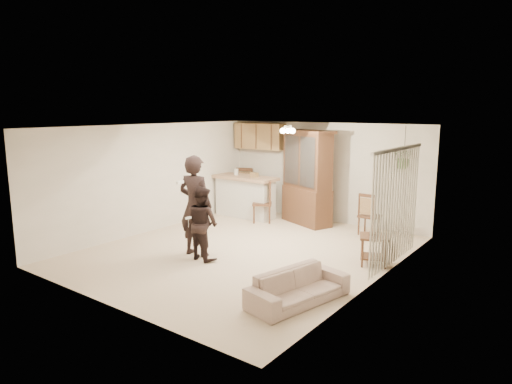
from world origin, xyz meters
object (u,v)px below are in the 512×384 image
Objects in this scene: side_table at (373,250)px; chair_hutch_right at (369,223)px; sofa at (299,279)px; chair_hutch_left at (262,210)px; chair_bar at (242,199)px; china_hutch at (307,178)px; adult at (195,210)px; child at (202,225)px.

chair_hutch_right is (-0.88, 1.91, -0.01)m from side_table.
sofa is 1.75× the size of chair_hutch_left.
chair_hutch_left is at bearing 158.51° from side_table.
chair_bar is (-4.51, 4.36, -0.03)m from sofa.
chair_hutch_left is 1.11× the size of chair_hutch_right.
chair_bar is at bearing -163.02° from china_hutch.
chair_hutch_left is at bearing 11.02° from chair_hutch_right.
china_hutch is 2.34m from chair_bar.
chair_hutch_left reaches higher than chair_hutch_right.
adult is 2.70× the size of side_table.
china_hutch is 3.49× the size of side_table.
child reaches higher than chair_bar.
child reaches higher than side_table.
sofa is at bearing 156.59° from adult.
sofa is 4.92m from chair_hutch_left.
china_hutch is (0.47, 3.46, 0.25)m from adult.
adult is at bearing 88.57° from sofa.
chair_hutch_left is 2.70m from chair_hutch_right.
adult reaches higher than chair_hutch_right.
side_table is at bearing 35.63° from chair_hutch_left.
china_hutch reaches higher than side_table.
sofa is 1.94× the size of chair_hutch_right.
china_hutch is at bearing 85.71° from chair_hutch_left.
china_hutch reaches higher than chair_hutch_left.
child is at bearing 149.34° from adult.
china_hutch is (0.20, 3.57, 0.47)m from child.
chair_hutch_right is (2.14, 3.43, -0.63)m from adult.
side_table is 0.62× the size of chair_hutch_left.
chair_hutch_left is (-3.54, 1.39, 0.02)m from side_table.
sofa is at bearing -67.43° from chair_bar.
side_table is 0.69× the size of chair_hutch_right.
side_table is 3.80m from chair_hutch_left.
chair_hutch_left is (-3.30, 3.65, -0.06)m from sofa.
chair_hutch_right is (2.65, 0.51, -0.03)m from chair_hutch_left.
child is at bearing -149.24° from side_table.
adult reaches higher than child.
china_hutch is at bearing -87.23° from child.
chair_bar is at bearing -2.83° from chair_hutch_right.
child is 2.03× the size of side_table.
side_table is at bearing -162.10° from adult.
chair_hutch_left is at bearing 55.30° from sofa.
chair_hutch_right is (1.87, 3.54, -0.40)m from child.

